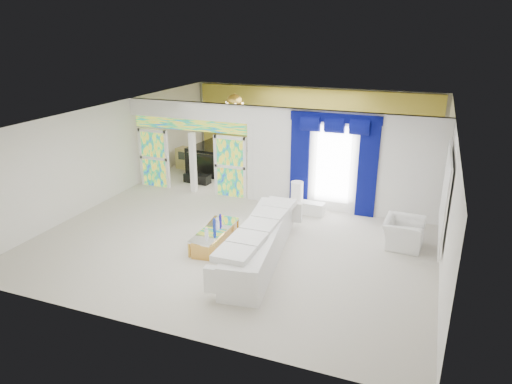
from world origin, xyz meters
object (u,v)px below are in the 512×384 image
at_px(console_table, 306,207).
at_px(coffee_table, 215,237).
at_px(armchair, 403,233).
at_px(grand_piano, 217,158).
at_px(white_sofa, 261,244).

bearing_deg(console_table, coffee_table, -119.55).
relative_size(coffee_table, armchair, 1.68).
bearing_deg(coffee_table, armchair, 20.25).
xyz_separation_m(console_table, armchair, (2.84, -1.21, 0.17)).
distance_m(armchair, grand_piano, 8.32).
bearing_deg(console_table, grand_piano, 145.73).
height_order(white_sofa, grand_piano, grand_piano).
relative_size(console_table, grand_piano, 0.54).
bearing_deg(white_sofa, armchair, 24.62).
height_order(console_table, grand_piano, grand_piano).
height_order(console_table, armchair, armchair).
bearing_deg(grand_piano, white_sofa, -51.03).
relative_size(console_table, armchair, 1.02).
bearing_deg(console_table, armchair, -23.13).
height_order(coffee_table, grand_piano, grand_piano).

